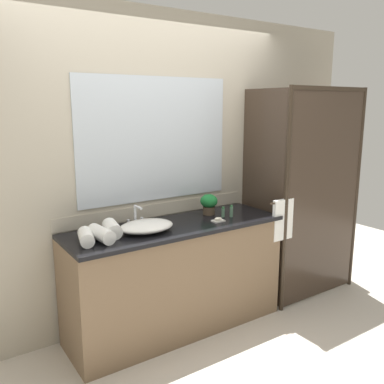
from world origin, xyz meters
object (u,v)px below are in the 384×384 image
(faucet, at_px, (136,219))
(rolled_towel_middle, at_px, (101,234))
(amenity_bottle_lotion, at_px, (231,211))
(soap_dish, at_px, (218,220))
(rolled_towel_far_edge, at_px, (112,229))
(potted_plant, at_px, (209,203))
(amenity_bottle_conditioner, at_px, (223,212))
(sink_basin, at_px, (147,226))
(rolled_towel_near_edge, at_px, (86,237))

(faucet, bearing_deg, rolled_towel_middle, -151.04)
(amenity_bottle_lotion, bearing_deg, soap_dish, -163.35)
(faucet, xyz_separation_m, rolled_towel_far_edge, (-0.26, -0.14, -0.00))
(potted_plant, bearing_deg, faucet, 176.89)
(rolled_towel_middle, bearing_deg, amenity_bottle_lotion, -0.43)
(amenity_bottle_lotion, bearing_deg, amenity_bottle_conditioner, 148.08)
(potted_plant, relative_size, rolled_towel_middle, 0.71)
(potted_plant, height_order, soap_dish, potted_plant)
(sink_basin, distance_m, rolled_towel_middle, 0.37)
(amenity_bottle_conditioner, xyz_separation_m, rolled_towel_near_edge, (-1.22, -0.03, 0.01))
(sink_basin, bearing_deg, soap_dish, -8.08)
(amenity_bottle_conditioner, distance_m, rolled_towel_near_edge, 1.22)
(soap_dish, xyz_separation_m, rolled_towel_middle, (-0.98, 0.06, 0.04))
(potted_plant, distance_m, soap_dish, 0.26)
(amenity_bottle_conditioner, bearing_deg, sink_basin, -179.65)
(sink_basin, height_order, amenity_bottle_conditioner, amenity_bottle_conditioner)
(potted_plant, xyz_separation_m, amenity_bottle_lotion, (0.11, -0.18, -0.05))
(amenity_bottle_lotion, xyz_separation_m, rolled_towel_middle, (-1.17, 0.01, 0.00))
(soap_dish, relative_size, rolled_towel_far_edge, 0.45)
(soap_dish, bearing_deg, potted_plant, 72.31)
(rolled_towel_middle, bearing_deg, potted_plant, 8.97)
(amenity_bottle_conditioner, xyz_separation_m, amenity_bottle_lotion, (0.06, -0.04, 0.01))
(sink_basin, xyz_separation_m, potted_plant, (0.69, 0.14, 0.06))
(amenity_bottle_conditioner, xyz_separation_m, rolled_towel_far_edge, (-1.00, 0.04, 0.01))
(amenity_bottle_conditioner, distance_m, rolled_towel_far_edge, 1.00)
(amenity_bottle_conditioner, relative_size, rolled_towel_far_edge, 0.39)
(rolled_towel_middle, bearing_deg, faucet, 28.96)
(sink_basin, distance_m, amenity_bottle_lotion, 0.80)
(sink_basin, relative_size, amenity_bottle_lotion, 4.15)
(potted_plant, relative_size, soap_dish, 1.79)
(sink_basin, xyz_separation_m, soap_dish, (0.61, -0.09, -0.03))
(sink_basin, xyz_separation_m, rolled_towel_far_edge, (-0.26, 0.04, 0.01))
(faucet, bearing_deg, rolled_towel_near_edge, -157.24)
(sink_basin, relative_size, soap_dish, 4.23)
(amenity_bottle_lotion, bearing_deg, rolled_towel_middle, 179.57)
(potted_plant, distance_m, amenity_bottle_lotion, 0.21)
(potted_plant, relative_size, rolled_towel_near_edge, 0.81)
(amenity_bottle_lotion, distance_m, rolled_towel_middle, 1.17)
(sink_basin, relative_size, rolled_towel_middle, 1.68)
(soap_dish, bearing_deg, rolled_towel_middle, 176.31)
(amenity_bottle_conditioner, relative_size, rolled_towel_near_edge, 0.40)
(soap_dish, distance_m, amenity_bottle_conditioner, 0.16)
(amenity_bottle_conditioner, bearing_deg, rolled_towel_middle, -178.53)
(amenity_bottle_conditioner, distance_m, amenity_bottle_lotion, 0.07)
(amenity_bottle_lotion, relative_size, rolled_towel_middle, 0.40)
(sink_basin, distance_m, rolled_towel_near_edge, 0.48)
(potted_plant, relative_size, amenity_bottle_conditioner, 2.04)
(potted_plant, bearing_deg, rolled_towel_middle, -171.03)
(amenity_bottle_conditioner, bearing_deg, rolled_towel_near_edge, -178.82)
(soap_dish, bearing_deg, rolled_towel_near_edge, 176.51)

